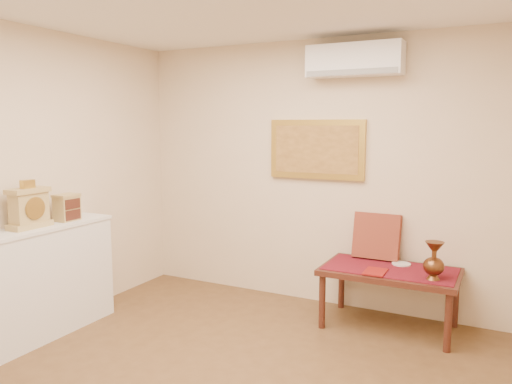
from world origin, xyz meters
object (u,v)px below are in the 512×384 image
Objects in this scene: brass_urn_tall at (434,256)px; low_table at (390,276)px; mantel_clock at (29,208)px; wooden_chest at (67,207)px; display_ledge at (9,292)px.

low_table is (-0.39, 0.16, -0.27)m from brass_urn_tall.
mantel_clock is 0.34× the size of low_table.
brass_urn_tall is at bearing -22.43° from low_table.
low_table is (2.65, 1.26, -0.62)m from wooden_chest.
brass_urn_tall is 0.20× the size of display_ledge.
display_ledge is at bearing -150.74° from brass_urn_tall.
low_table is at bearing 35.10° from display_ledge.
display_ledge is at bearing -144.90° from low_table.
mantel_clock is at bearing 90.55° from display_ledge.
wooden_chest reaches higher than low_table.
mantel_clock reaches higher than low_table.
mantel_clock is (-0.00, 0.24, 0.66)m from display_ledge.
wooden_chest is at bearing 86.51° from mantel_clock.
display_ledge is 1.68× the size of low_table.
display_ledge is 0.87m from wooden_chest.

